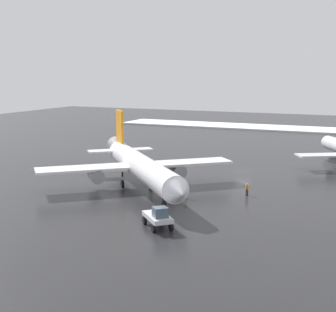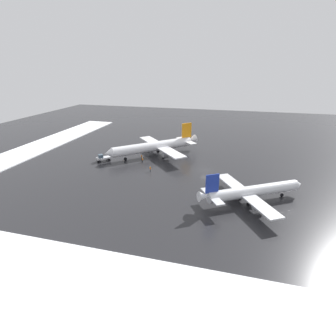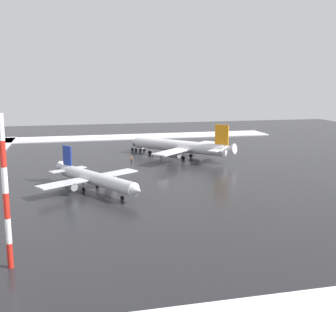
{
  "view_description": "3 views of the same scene",
  "coord_description": "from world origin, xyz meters",
  "views": [
    {
      "loc": [
        -83.53,
        -24.34,
        17.16
      ],
      "look_at": [
        -13.39,
        7.92,
        4.17
      ],
      "focal_mm": 55.0,
      "sensor_mm": 36.0,
      "label": 1
    },
    {
      "loc": [
        7.83,
        -75.47,
        30.53
      ],
      "look_at": [
        -12.49,
        1.96,
        2.94
      ],
      "focal_mm": 28.0,
      "sensor_mm": 36.0,
      "label": 2
    },
    {
      "loc": [
        97.16,
        -21.74,
        22.52
      ],
      "look_at": [
        -11.12,
        3.86,
        2.26
      ],
      "focal_mm": 45.0,
      "sensor_mm": 36.0,
      "label": 3
    }
  ],
  "objects": [
    {
      "name": "ground_plane",
      "position": [
        0.0,
        0.0,
        0.0
      ],
      "size": [
        240.0,
        240.0,
        0.0
      ],
      "primitive_type": "plane",
      "color": "#232326"
    },
    {
      "name": "snow_bank_right",
      "position": [
        67.0,
        0.0,
        0.19
      ],
      "size": [
        14.0,
        116.0,
        0.38
      ],
      "primitive_type": "cube",
      "color": "white",
      "rests_on": "ground_plane"
    },
    {
      "name": "airplane_parked_portside",
      "position": [
        -19.2,
        9.64,
        3.48
      ],
      "size": [
        28.45,
        27.13,
        10.53
      ],
      "rotation": [
        0.0,
        0.0,
        3.89
      ],
      "color": "white",
      "rests_on": "ground_plane"
    },
    {
      "name": "pushback_tug",
      "position": [
        -34.55,
        -0.63,
        1.28
      ],
      "size": [
        4.82,
        4.8,
        2.5
      ],
      "rotation": [
        0.0,
        0.0,
        3.92
      ],
      "color": "silver",
      "rests_on": "ground_plane"
    },
    {
      "name": "ground_crew_by_nose_gear",
      "position": [
        -22.52,
        4.41,
        0.97
      ],
      "size": [
        0.36,
        0.36,
        1.71
      ],
      "rotation": [
        0.0,
        0.0,
        3.22
      ],
      "color": "black",
      "rests_on": "ground_plane"
    },
    {
      "name": "ground_crew_beside_wing",
      "position": [
        -21.25,
        1.7,
        0.97
      ],
      "size": [
        0.36,
        0.36,
        1.71
      ],
      "rotation": [
        0.0,
        0.0,
        3.89
      ],
      "color": "black",
      "rests_on": "ground_plane"
    },
    {
      "name": "ground_crew_near_tug",
      "position": [
        -16.16,
        -5.36,
        0.97
      ],
      "size": [
        0.36,
        0.36,
        1.71
      ],
      "rotation": [
        0.0,
        0.0,
        3.56
      ],
      "color": "black",
      "rests_on": "ground_plane"
    }
  ]
}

